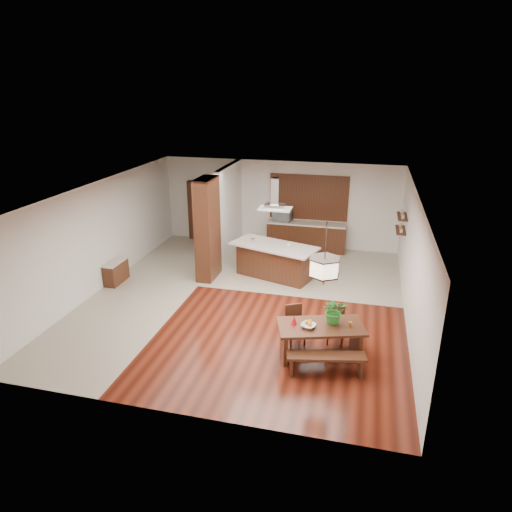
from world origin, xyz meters
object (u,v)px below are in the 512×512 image
(hallway_console, at_px, (116,272))
(fruit_bowl, at_px, (308,326))
(kitchen_island, at_px, (274,261))
(dining_chair_right, at_px, (335,325))
(microwave, at_px, (282,216))
(foliage_plant, at_px, (334,311))
(island_cup, at_px, (289,245))
(dining_chair_left, at_px, (296,326))
(pendant_lantern, at_px, (325,255))
(range_hood, at_px, (275,194))
(dining_bench, at_px, (326,364))
(dining_table, at_px, (320,334))

(hallway_console, bearing_deg, fruit_bowl, -23.36)
(fruit_bowl, xyz_separation_m, kitchen_island, (-1.51, 3.93, -0.24))
(dining_chair_right, relative_size, microwave, 1.39)
(foliage_plant, xyz_separation_m, island_cup, (-1.56, 3.55, 0.06))
(fruit_bowl, bearing_deg, island_cup, 105.70)
(foliage_plant, bearing_deg, hallway_console, 160.64)
(fruit_bowl, bearing_deg, kitchen_island, 111.00)
(dining_chair_left, bearing_deg, pendant_lantern, -62.24)
(hallway_console, distance_m, range_hood, 4.97)
(kitchen_island, height_order, island_cup, island_cup)
(dining_bench, relative_size, range_hood, 1.68)
(pendant_lantern, bearing_deg, fruit_bowl, -150.32)
(pendant_lantern, distance_m, island_cup, 4.11)
(dining_chair_right, relative_size, range_hood, 0.93)
(island_cup, bearing_deg, kitchen_island, 168.75)
(fruit_bowl, relative_size, island_cup, 2.15)
(range_hood, relative_size, microwave, 1.49)
(dining_table, height_order, dining_chair_left, dining_chair_left)
(dining_table, height_order, dining_bench, dining_table)
(dining_table, relative_size, kitchen_island, 0.72)
(dining_chair_right, bearing_deg, island_cup, 111.78)
(dining_bench, bearing_deg, microwave, 107.52)
(hallway_console, distance_m, microwave, 5.71)
(range_hood, bearing_deg, kitchen_island, -90.00)
(foliage_plant, relative_size, kitchen_island, 0.21)
(dining_chair_right, height_order, island_cup, island_cup)
(island_cup, bearing_deg, hallway_console, -163.75)
(dining_table, relative_size, range_hood, 2.11)
(fruit_bowl, distance_m, range_hood, 4.55)
(dining_bench, xyz_separation_m, range_hood, (-1.93, 4.39, 2.25))
(dining_chair_left, distance_m, fruit_bowl, 0.69)
(hallway_console, xyz_separation_m, island_cup, (4.67, 1.36, 0.74))
(foliage_plant, relative_size, range_hood, 0.62)
(range_hood, relative_size, island_cup, 6.73)
(kitchen_island, bearing_deg, dining_bench, -48.17)
(hallway_console, relative_size, dining_chair_left, 1.02)
(hallway_console, bearing_deg, dining_bench, -25.47)
(dining_chair_right, xyz_separation_m, island_cup, (-1.58, 3.08, 0.63))
(dining_chair_left, distance_m, kitchen_island, 3.62)
(dining_bench, bearing_deg, range_hood, 113.76)
(dining_chair_left, relative_size, microwave, 1.42)
(dining_table, relative_size, pendant_lantern, 1.45)
(fruit_bowl, relative_size, kitchen_island, 0.11)
(hallway_console, xyz_separation_m, dining_bench, (6.18, -2.94, -0.10))
(dining_bench, bearing_deg, fruit_bowl, 132.86)
(dining_chair_left, relative_size, foliage_plant, 1.55)
(range_hood, bearing_deg, dining_chair_right, -57.66)
(dining_bench, height_order, foliage_plant, foliage_plant)
(kitchen_island, xyz_separation_m, range_hood, (0.00, 0.00, 1.95))
(dining_bench, bearing_deg, kitchen_island, 113.78)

